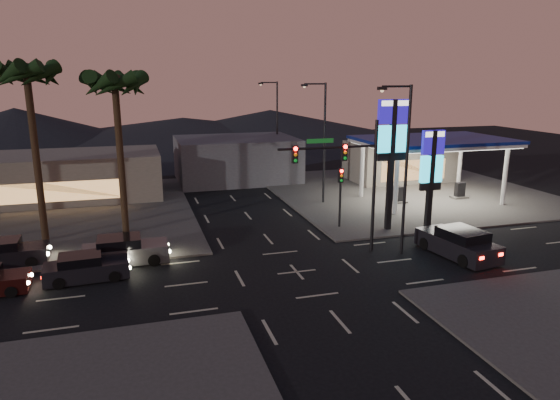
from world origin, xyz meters
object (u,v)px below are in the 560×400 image
object	(u,v)px
pylon_sign_short	(432,165)
suv_station	(458,243)
car_lane_a_front	(85,268)
gas_station	(433,143)
car_lane_b_front	(124,251)
pylon_sign_tall	(392,139)
car_lane_b_mid	(4,254)
traffic_signal_mast	(348,169)
car_lane_b_rear	(0,256)

from	to	relation	value
pylon_sign_short	suv_station	world-z (taller)	pylon_sign_short
car_lane_a_front	gas_station	bearing A→B (deg)	20.10
car_lane_b_front	suv_station	distance (m)	19.55
pylon_sign_tall	car_lane_b_mid	distance (m)	24.74
pylon_sign_short	car_lane_b_mid	world-z (taller)	pylon_sign_short
gas_station	car_lane_b_front	distance (m)	26.62
car_lane_b_front	suv_station	bearing A→B (deg)	-13.03
pylon_sign_tall	traffic_signal_mast	world-z (taller)	pylon_sign_tall
gas_station	suv_station	world-z (taller)	gas_station
car_lane_b_mid	car_lane_b_front	bearing A→B (deg)	-13.48
pylon_sign_tall	pylon_sign_short	size ratio (longest dim) A/B	1.29
gas_station	pylon_sign_tall	bearing A→B (deg)	-139.09
pylon_sign_short	traffic_signal_mast	world-z (taller)	traffic_signal_mast
traffic_signal_mast	car_lane_b_mid	bearing A→B (deg)	169.27
pylon_sign_short	car_lane_b_rear	world-z (taller)	pylon_sign_short
gas_station	car_lane_b_front	size ratio (longest dim) A/B	2.49
gas_station	suv_station	xyz separation A→B (m)	(-5.99, -12.32, -4.28)
pylon_sign_tall	suv_station	bearing A→B (deg)	-75.45
car_lane_a_front	suv_station	size ratio (longest dim) A/B	0.82
gas_station	car_lane_b_rear	size ratio (longest dim) A/B	2.94
car_lane_b_rear	suv_station	xyz separation A→B (m)	(25.77, -5.93, 0.19)
gas_station	pylon_sign_short	distance (m)	9.02
gas_station	car_lane_b_mid	bearing A→B (deg)	-168.63
pylon_sign_tall	car_lane_b_mid	bearing A→B (deg)	179.64
traffic_signal_mast	car_lane_b_rear	world-z (taller)	traffic_signal_mast
pylon_sign_short	traffic_signal_mast	distance (m)	7.69
pylon_sign_short	suv_station	bearing A→B (deg)	-101.58
car_lane_a_front	traffic_signal_mast	bearing A→B (deg)	-0.53
traffic_signal_mast	car_lane_b_front	size ratio (longest dim) A/B	1.63
car_lane_b_mid	car_lane_b_rear	distance (m)	0.21
gas_station	pylon_sign_short	bearing A→B (deg)	-123.69
gas_station	car_lane_b_mid	size ratio (longest dim) A/B	2.61
pylon_sign_short	car_lane_a_front	distance (m)	22.48
pylon_sign_tall	car_lane_b_mid	size ratio (longest dim) A/B	1.93
gas_station	suv_station	bearing A→B (deg)	-115.92
traffic_signal_mast	car_lane_b_mid	size ratio (longest dim) A/B	1.71
gas_station	traffic_signal_mast	world-z (taller)	traffic_signal_mast
pylon_sign_short	car_lane_b_mid	bearing A→B (deg)	177.52
traffic_signal_mast	car_lane_b_rear	bearing A→B (deg)	169.50
car_lane_b_mid	car_lane_b_rear	size ratio (longest dim) A/B	1.13
car_lane_b_mid	suv_station	bearing A→B (deg)	-13.15
pylon_sign_tall	car_lane_a_front	xyz separation A→B (m)	(-19.49, -3.38, -5.74)
pylon_sign_short	car_lane_b_rear	xyz separation A→B (m)	(-26.76, 1.11, -4.04)
car_lane_b_front	pylon_sign_short	bearing A→B (deg)	1.18
car_lane_b_mid	suv_station	distance (m)	26.28
gas_station	car_lane_b_front	world-z (taller)	gas_station
pylon_sign_short	car_lane_b_front	distance (m)	20.42
car_lane_b_mid	pylon_sign_tall	bearing A→B (deg)	-0.36
suv_station	car_lane_a_front	bearing A→B (deg)	173.35
traffic_signal_mast	suv_station	bearing A→B (deg)	-20.29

